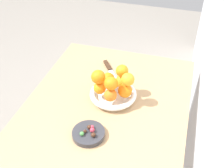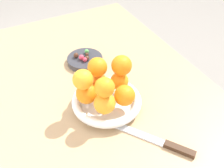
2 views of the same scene
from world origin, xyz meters
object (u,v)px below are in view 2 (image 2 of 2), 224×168
orange_8 (97,67)px  candy_ball_1 (87,54)px  candy_ball_4 (76,55)px  orange_5 (105,87)px  candy_ball_2 (87,58)px  candy_ball_3 (85,60)px  candy_ball_5 (87,51)px  dining_table (97,101)px  orange_3 (97,80)px  fruit_bowl (107,102)px  orange_1 (125,95)px  orange_0 (105,103)px  orange_2 (119,81)px  candy_ball_0 (83,57)px  orange_6 (122,65)px  orange_4 (87,93)px  candy_dish (85,60)px  knife (159,141)px  orange_7 (83,79)px

orange_8 → candy_ball_1: 0.24m
orange_8 → candy_ball_4: bearing=-2.5°
orange_5 → candy_ball_2: orange_5 is taller
candy_ball_3 → candy_ball_5: same height
dining_table → orange_3: size_ratio=18.52×
fruit_bowl → orange_1: orange_1 is taller
orange_0 → candy_ball_2: orange_0 is taller
orange_2 → orange_5: orange_5 is taller
orange_8 → candy_ball_0: bearing=-7.7°
orange_6 → candy_ball_5: (0.26, 0.01, -0.10)m
orange_4 → candy_ball_1: (0.25, -0.11, -0.04)m
orange_4 → candy_ball_2: size_ratio=3.55×
orange_2 → candy_ball_2: bearing=6.3°
candy_ball_5 → fruit_bowl: bearing=169.5°
orange_2 → candy_dish: bearing=6.3°
orange_2 → orange_4: bearing=94.1°
orange_8 → candy_ball_1: size_ratio=4.31×
orange_5 → candy_ball_3: bearing=-10.8°
orange_3 → candy_ball_2: (0.18, -0.04, -0.04)m
orange_3 → candy_ball_4: (0.21, -0.01, -0.04)m
candy_dish → orange_3: orange_3 is taller
orange_3 → orange_6: size_ratio=0.91×
candy_ball_4 → orange_2: bearing=-167.8°
orange_8 → candy_ball_4: 0.24m
orange_4 → knife: size_ratio=0.29×
orange_1 → candy_ball_4: (0.32, 0.03, -0.04)m
orange_2 → orange_4: 0.12m
fruit_bowl → candy_ball_5: (0.28, -0.05, 0.01)m
orange_0 → orange_2: orange_0 is taller
orange_5 → knife: bearing=-146.9°
fruit_bowl → orange_3: 0.08m
orange_0 → candy_ball_3: (0.28, -0.05, -0.04)m
candy_dish → candy_ball_0: candy_ball_0 is taller
candy_dish → orange_7: (-0.25, 0.10, 0.13)m
candy_ball_0 → candy_ball_3: size_ratio=1.21×
orange_0 → orange_1: same height
orange_3 → orange_4: 0.07m
orange_4 → orange_7: (-0.01, 0.01, 0.06)m
dining_table → candy_ball_1: (0.14, -0.03, 0.12)m
candy_ball_0 → candy_ball_1: (0.01, -0.02, -0.00)m
orange_8 → orange_2: bearing=-113.6°
orange_7 → knife: orange_7 is taller
orange_3 → orange_5: size_ratio=1.00×
orange_0 → candy_ball_5: 0.34m
dining_table → orange_0: orange_0 is taller
orange_1 → candy_ball_2: (0.29, 0.00, -0.04)m
candy_ball_2 → orange_3: bearing=167.6°
orange_1 → orange_8: 0.12m
candy_dish → candy_ball_0: size_ratio=6.72×
knife → dining_table: bearing=9.1°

